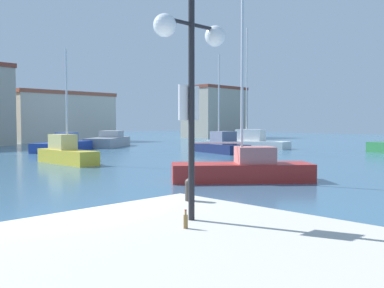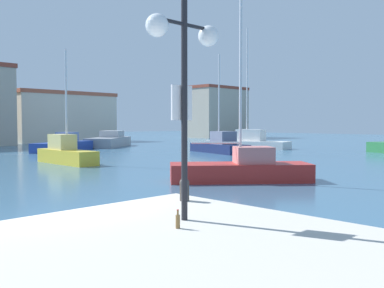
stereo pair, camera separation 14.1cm
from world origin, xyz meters
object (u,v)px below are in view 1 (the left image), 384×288
at_px(bottle, 186,221).
at_px(sailboat_white_far_left, 247,142).
at_px(sailboat_navy_outer_mooring, 220,145).
at_px(motorboat_blue_far_right, 64,145).
at_px(motorboat_grey_inner_mooring, 109,141).
at_px(lamppost, 191,50).
at_px(mooring_bollard, 190,188).
at_px(sailboat_red_distant_east, 244,168).
at_px(sailboat_yellow_near_pier, 66,153).

relative_size(bottle, sailboat_white_far_left, 0.02).
height_order(sailboat_navy_outer_mooring, motorboat_blue_far_right, sailboat_navy_outer_mooring).
height_order(sailboat_navy_outer_mooring, motorboat_grey_inner_mooring, sailboat_navy_outer_mooring).
height_order(lamppost, mooring_bollard, lamppost).
bearing_deg(sailboat_red_distant_east, sailboat_yellow_near_pier, 95.60).
bearing_deg(sailboat_navy_outer_mooring, sailboat_red_distant_east, -135.60).
xyz_separation_m(sailboat_navy_outer_mooring, sailboat_yellow_near_pier, (-14.42, 0.22, 0.05)).
xyz_separation_m(mooring_bollard, sailboat_red_distant_east, (8.84, 5.53, -0.66)).
height_order(sailboat_red_distant_east, sailboat_yellow_near_pier, sailboat_red_distant_east).
xyz_separation_m(bottle, sailboat_red_distant_east, (10.50, 7.11, -0.52)).
relative_size(sailboat_navy_outer_mooring, sailboat_white_far_left, 0.70).
relative_size(mooring_bollard, motorboat_blue_far_right, 0.06).
bearing_deg(sailboat_white_far_left, mooring_bollard, -144.32).
bearing_deg(lamppost, motorboat_blue_far_right, 64.64).
distance_m(bottle, mooring_bollard, 2.29).
height_order(lamppost, motorboat_grey_inner_mooring, lamppost).
bearing_deg(motorboat_grey_inner_mooring, lamppost, -122.46).
relative_size(motorboat_grey_inner_mooring, sailboat_white_far_left, 0.68).
distance_m(sailboat_yellow_near_pier, sailboat_white_far_left, 21.74).
height_order(motorboat_grey_inner_mooring, sailboat_white_far_left, sailboat_white_far_left).
bearing_deg(sailboat_navy_outer_mooring, bottle, -139.80).
bearing_deg(sailboat_yellow_near_pier, sailboat_white_far_left, 6.13).
relative_size(sailboat_navy_outer_mooring, sailboat_yellow_near_pier, 1.18).
xyz_separation_m(sailboat_red_distant_east, sailboat_navy_outer_mooring, (13.14, 12.87, 0.07)).
bearing_deg(sailboat_navy_outer_mooring, mooring_bollard, -140.06).
distance_m(sailboat_red_distant_east, motorboat_blue_far_right, 24.98).
distance_m(bottle, motorboat_blue_far_right, 35.13).
height_order(mooring_bollard, sailboat_red_distant_east, sailboat_red_distant_east).
bearing_deg(lamppost, motorboat_grey_inner_mooring, 57.54).
bearing_deg(mooring_bollard, sailboat_navy_outer_mooring, 39.94).
distance_m(sailboat_red_distant_east, motorboat_grey_inner_mooring, 30.68).
bearing_deg(motorboat_grey_inner_mooring, sailboat_navy_outer_mooring, -86.40).
height_order(motorboat_blue_far_right, sailboat_white_far_left, sailboat_white_far_left).
height_order(lamppost, sailboat_navy_outer_mooring, sailboat_navy_outer_mooring).
height_order(motorboat_grey_inner_mooring, sailboat_yellow_near_pier, sailboat_yellow_near_pier).
bearing_deg(sailboat_yellow_near_pier, motorboat_grey_inner_mooring, 48.22).
xyz_separation_m(sailboat_yellow_near_pier, sailboat_white_far_left, (21.61, 2.32, -0.04)).
distance_m(bottle, sailboat_white_far_left, 38.18).
height_order(mooring_bollard, motorboat_grey_inner_mooring, motorboat_grey_inner_mooring).
relative_size(bottle, sailboat_red_distant_east, 0.03).
relative_size(mooring_bollard, motorboat_grey_inner_mooring, 0.06).
height_order(motorboat_grey_inner_mooring, motorboat_blue_far_right, motorboat_blue_far_right).
distance_m(mooring_bollard, motorboat_grey_inner_mooring, 39.71).
bearing_deg(motorboat_blue_far_right, sailboat_red_distant_east, -101.06).
bearing_deg(sailboat_navy_outer_mooring, sailboat_yellow_near_pier, 179.11).
bearing_deg(bottle, sailboat_navy_outer_mooring, 40.20).
bearing_deg(sailboat_yellow_near_pier, lamppost, -113.79).
bearing_deg(sailboat_red_distant_east, bottle, -145.89).
xyz_separation_m(lamppost, sailboat_navy_outer_mooring, (23.18, 19.64, -3.06)).
height_order(bottle, motorboat_grey_inner_mooring, motorboat_grey_inner_mooring).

